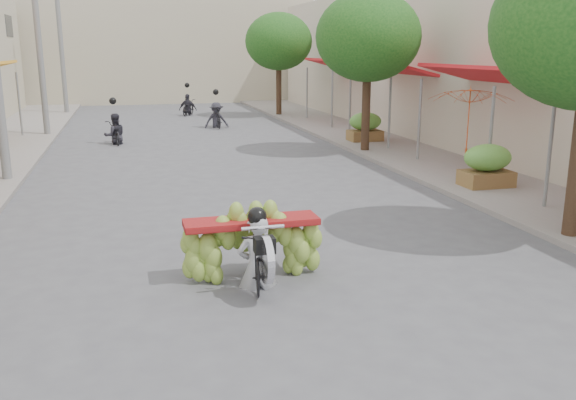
# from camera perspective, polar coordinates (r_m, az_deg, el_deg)

# --- Properties ---
(sidewalk_right) EXTENTS (4.00, 60.00, 0.12)m
(sidewalk_right) POSITION_cam_1_polar(r_m,az_deg,el_deg) (22.26, 10.07, 5.06)
(sidewalk_right) COLOR gray
(sidewalk_right) RESTS_ON ground
(shophouse_row_right) EXTENTS (9.77, 40.00, 6.00)m
(shophouse_row_right) POSITION_cam_1_polar(r_m,az_deg,el_deg) (23.73, 22.70, 11.90)
(shophouse_row_right) COLOR beige
(shophouse_row_right) RESTS_ON ground
(far_building) EXTENTS (20.00, 6.00, 7.00)m
(far_building) POSITION_cam_1_polar(r_m,az_deg,el_deg) (43.02, -12.10, 13.74)
(far_building) COLOR #B7AD91
(far_building) RESTS_ON ground
(utility_pole_far) EXTENTS (0.60, 0.24, 8.00)m
(utility_pole_far) POSITION_cam_1_polar(r_m,az_deg,el_deg) (26.15, -22.36, 14.28)
(utility_pole_far) COLOR slate
(utility_pole_far) RESTS_ON ground
(utility_pole_back) EXTENTS (0.60, 0.24, 8.00)m
(utility_pole_back) POSITION_cam_1_polar(r_m,az_deg,el_deg) (35.10, -20.53, 14.08)
(utility_pole_back) COLOR slate
(utility_pole_back) RESTS_ON ground
(street_tree_mid) EXTENTS (3.40, 3.40, 5.25)m
(street_tree_mid) POSITION_cam_1_polar(r_m,az_deg,el_deg) (20.46, 7.51, 14.87)
(street_tree_mid) COLOR #3A2719
(street_tree_mid) RESTS_ON ground
(street_tree_far) EXTENTS (3.40, 3.40, 5.25)m
(street_tree_far) POSITION_cam_1_polar(r_m,az_deg,el_deg) (31.90, -0.88, 14.59)
(street_tree_far) COLOR #3A2719
(street_tree_far) RESTS_ON ground
(produce_crate_mid) EXTENTS (1.20, 0.88, 1.16)m
(produce_crate_mid) POSITION_cam_1_polar(r_m,az_deg,el_deg) (15.71, 18.15, 3.37)
(produce_crate_mid) COLOR brown
(produce_crate_mid) RESTS_ON ground
(produce_crate_far) EXTENTS (1.20, 0.88, 1.16)m
(produce_crate_far) POSITION_cam_1_polar(r_m,az_deg,el_deg) (22.76, 7.24, 7.02)
(produce_crate_far) COLOR brown
(produce_crate_far) RESTS_ON ground
(banana_motorbike) EXTENTS (2.20, 1.78, 2.03)m
(banana_motorbike) POSITION_cam_1_polar(r_m,az_deg,el_deg) (9.03, -3.17, -3.58)
(banana_motorbike) COLOR black
(banana_motorbike) RESTS_ON ground
(market_umbrella) EXTENTS (2.41, 2.41, 1.87)m
(market_umbrella) POSITION_cam_1_polar(r_m,az_deg,el_deg) (15.89, 16.81, 10.21)
(market_umbrella) COLOR #B34117
(market_umbrella) RESTS_ON ground
(pedestrian) EXTENTS (0.94, 0.63, 1.79)m
(pedestrian) POSITION_cam_1_polar(r_m,az_deg,el_deg) (23.09, 7.01, 7.87)
(pedestrian) COLOR white
(pedestrian) RESTS_ON ground
(bg_motorbike_a) EXTENTS (0.86, 1.51, 1.95)m
(bg_motorbike_a) POSITION_cam_1_polar(r_m,az_deg,el_deg) (23.41, -15.95, 6.94)
(bg_motorbike_a) COLOR black
(bg_motorbike_a) RESTS_ON ground
(bg_motorbike_b) EXTENTS (1.08, 1.78, 1.95)m
(bg_motorbike_b) POSITION_cam_1_polar(r_m,az_deg,el_deg) (27.49, -6.74, 8.46)
(bg_motorbike_b) COLOR black
(bg_motorbike_b) RESTS_ON ground
(bg_motorbike_c) EXTENTS (1.11, 1.56, 1.95)m
(bg_motorbike_c) POSITION_cam_1_polar(r_m,az_deg,el_deg) (32.95, -9.38, 9.24)
(bg_motorbike_c) COLOR black
(bg_motorbike_c) RESTS_ON ground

